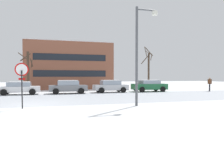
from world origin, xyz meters
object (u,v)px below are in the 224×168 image
parked_car_gray (68,87)px  street_lamp (140,47)px  stop_sign (22,77)px  parked_car_silver (110,86)px  parked_car_green (149,86)px  pedestrian_crossing (210,83)px  parked_car_white (19,88)px

parked_car_gray → street_lamp: bearing=-73.0°
stop_sign → parked_car_gray: 11.32m
parked_car_silver → parked_car_green: size_ratio=0.95×
parked_car_gray → parked_car_green: parked_car_gray is taller
parked_car_silver → pedestrian_crossing: pedestrian_crossing is taller
parked_car_silver → pedestrian_crossing: 12.77m
stop_sign → parked_car_silver: bearing=52.3°
parked_car_white → parked_car_gray: 4.92m
stop_sign → parked_car_white: (-1.34, 10.69, -1.17)m
parked_car_green → street_lamp: bearing=-118.6°
stop_sign → street_lamp: 7.36m
parked_car_white → street_lamp: bearing=-53.7°
stop_sign → street_lamp: street_lamp is taller
parked_car_white → parked_car_green: size_ratio=0.97×
stop_sign → street_lamp: bearing=-6.1°
parked_car_white → parked_car_gray: size_ratio=1.00×
parked_car_silver → parked_car_gray: bearing=-176.3°
parked_car_silver → street_lamp: bearing=-96.9°
parked_car_white → parked_car_silver: bearing=1.8°
parked_car_green → pedestrian_crossing: size_ratio=2.40×
street_lamp → parked_car_gray: size_ratio=1.54×
parked_car_silver → pedestrian_crossing: (12.69, -1.45, 0.29)m
street_lamp → parked_car_gray: (-3.49, 11.44, -3.01)m
parked_car_gray → parked_car_green: size_ratio=0.97×
parked_car_gray → parked_car_silver: parked_car_gray is taller
stop_sign → parked_car_gray: bearing=71.5°
stop_sign → parked_car_green: size_ratio=0.63×
street_lamp → parked_car_green: size_ratio=1.49×
parked_car_white → parked_car_gray: bearing=-0.1°
stop_sign → parked_car_white: 10.84m
stop_sign → parked_car_green: stop_sign is taller
parked_car_white → parked_car_green: parked_car_green is taller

